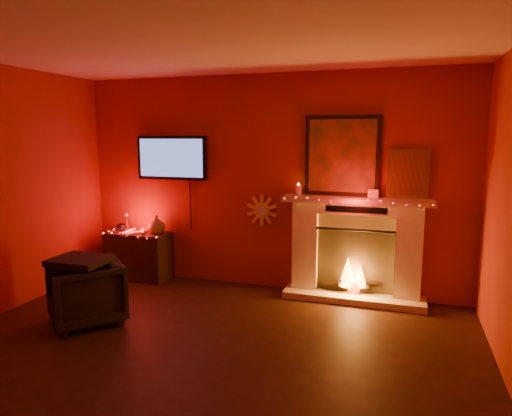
{
  "coord_description": "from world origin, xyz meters",
  "views": [
    {
      "loc": [
        1.67,
        -3.0,
        1.94
      ],
      "look_at": [
        0.13,
        1.7,
        1.16
      ],
      "focal_mm": 32.0,
      "sensor_mm": 36.0,
      "label": 1
    }
  ],
  "objects_px": {
    "console_table": "(139,253)",
    "armchair": "(85,293)",
    "tv": "(172,158)",
    "sunburst_clock": "(262,210)",
    "fireplace": "(355,239)"
  },
  "relations": [
    {
      "from": "fireplace",
      "to": "armchair",
      "type": "height_order",
      "value": "fireplace"
    },
    {
      "from": "tv",
      "to": "armchair",
      "type": "relative_size",
      "value": 1.73
    },
    {
      "from": "sunburst_clock",
      "to": "console_table",
      "type": "distance_m",
      "value": 1.82
    },
    {
      "from": "fireplace",
      "to": "console_table",
      "type": "bearing_deg",
      "value": -177.44
    },
    {
      "from": "sunburst_clock",
      "to": "tv",
      "type": "bearing_deg",
      "value": -178.76
    },
    {
      "from": "fireplace",
      "to": "sunburst_clock",
      "type": "distance_m",
      "value": 1.23
    },
    {
      "from": "fireplace",
      "to": "armchair",
      "type": "bearing_deg",
      "value": -147.89
    },
    {
      "from": "console_table",
      "to": "armchair",
      "type": "height_order",
      "value": "console_table"
    },
    {
      "from": "fireplace",
      "to": "tv",
      "type": "distance_m",
      "value": 2.61
    },
    {
      "from": "armchair",
      "to": "sunburst_clock",
      "type": "bearing_deg",
      "value": 92.49
    },
    {
      "from": "console_table",
      "to": "armchair",
      "type": "relative_size",
      "value": 1.24
    },
    {
      "from": "tv",
      "to": "sunburst_clock",
      "type": "bearing_deg",
      "value": 1.24
    },
    {
      "from": "armchair",
      "to": "tv",
      "type": "bearing_deg",
      "value": 126.85
    },
    {
      "from": "console_table",
      "to": "armchair",
      "type": "xyz_separation_m",
      "value": [
        0.3,
        -1.49,
        -0.03
      ]
    },
    {
      "from": "console_table",
      "to": "armchair",
      "type": "bearing_deg",
      "value": -78.7
    }
  ]
}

